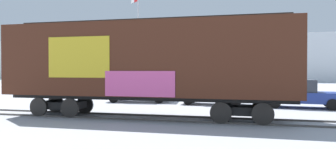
{
  "coord_description": "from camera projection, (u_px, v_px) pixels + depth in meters",
  "views": [
    {
      "loc": [
        5.11,
        -14.27,
        2.29
      ],
      "look_at": [
        0.68,
        1.3,
        2.04
      ],
      "focal_mm": 34.53,
      "sensor_mm": 36.0,
      "label": 1
    }
  ],
  "objects": [
    {
      "name": "flagpole",
      "position": [
        137.0,
        28.0,
        30.18
      ],
      "size": [
        1.23,
        1.2,
        9.7
      ],
      "color": "silver",
      "rests_on": "ground_plane"
    },
    {
      "name": "track",
      "position": [
        170.0,
        118.0,
        14.89
      ],
      "size": [
        60.02,
        3.86,
        0.08
      ],
      "color": "#4C4742",
      "rests_on": "ground_plane"
    },
    {
      "name": "ground_plane",
      "position": [
        146.0,
        118.0,
        15.16
      ],
      "size": [
        260.0,
        260.0,
        0.0
      ],
      "primitive_type": "plane",
      "color": "#B2B5BC"
    },
    {
      "name": "freight_car",
      "position": [
        146.0,
        61.0,
        15.12
      ],
      "size": [
        13.73,
        3.2,
        4.67
      ],
      "color": "#472316",
      "rests_on": "ground_plane"
    },
    {
      "name": "parked_car_blue",
      "position": [
        301.0,
        94.0,
        19.28
      ],
      "size": [
        4.57,
        2.12,
        1.68
      ],
      "color": "navy",
      "rests_on": "ground_plane"
    },
    {
      "name": "parked_car_white",
      "position": [
        138.0,
        91.0,
        22.8
      ],
      "size": [
        4.85,
        2.5,
        1.59
      ],
      "color": "silver",
      "rests_on": "ground_plane"
    },
    {
      "name": "hillside",
      "position": [
        238.0,
        61.0,
        79.66
      ],
      "size": [
        125.26,
        39.58,
        13.32
      ],
      "color": "silver",
      "rests_on": "ground_plane"
    },
    {
      "name": "parked_car_silver",
      "position": [
        212.0,
        92.0,
        21.11
      ],
      "size": [
        4.42,
        1.89,
        1.61
      ],
      "color": "#B7BABF",
      "rests_on": "ground_plane"
    }
  ]
}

